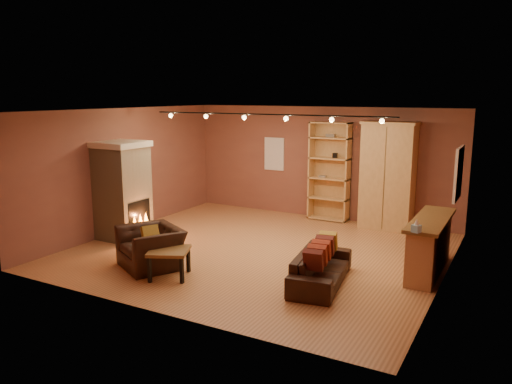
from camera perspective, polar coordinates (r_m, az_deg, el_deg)
The scene contains 16 objects.
floor at distance 10.13m, azimuth 0.41°, elevation -6.74°, with size 7.00×7.00×0.00m, color #AA6A3C.
ceiling at distance 9.64m, azimuth 0.43°, elevation 9.30°, with size 7.00×7.00×0.00m, color #5B301C.
back_wall at distance 12.71m, azimuth 7.39°, elevation 3.34°, with size 7.00×0.02×2.80m, color brown.
left_wall at distance 11.83m, azimuth -14.69°, elevation 2.48°, with size 0.02×6.50×2.80m, color brown.
right_wall at distance 8.72m, azimuth 21.11°, elevation -0.93°, with size 0.02×6.50×2.80m, color brown.
fireplace at distance 11.15m, azimuth -14.99°, elevation 0.17°, with size 1.01×0.98×2.12m.
back_window at distance 13.20m, azimuth 2.10°, elevation 4.37°, with size 0.56×0.04×0.86m, color white.
bookcase at distance 12.50m, azimuth 8.49°, elevation 2.45°, with size 1.00×0.39×2.44m.
armoire at distance 11.90m, azimuth 14.83°, elevation 1.81°, with size 1.23×0.70×2.50m.
bar_counter at distance 9.34m, azimuth 19.21°, elevation -5.72°, with size 0.56×2.06×0.99m.
tissue_box at distance 8.19m, azimuth 17.86°, elevation -3.81°, with size 0.14×0.14×0.21m.
right_window at distance 10.05m, azimuth 22.14°, elevation 1.97°, with size 0.05×0.90×1.00m, color white.
loveseat at distance 8.42m, azimuth 7.44°, elevation -7.92°, with size 0.80×1.89×0.76m.
armchair at distance 9.29m, azimuth -11.93°, elevation -5.48°, with size 1.33×1.17×0.98m.
coffee_table at distance 8.74m, azimuth -9.91°, elevation -6.93°, with size 0.87×0.87×0.50m.
track_rail at distance 9.82m, azimuth 0.99°, elevation 8.67°, with size 5.20×0.09×0.13m.
Camera 1 is at (4.57, -8.49, 3.12)m, focal length 35.00 mm.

